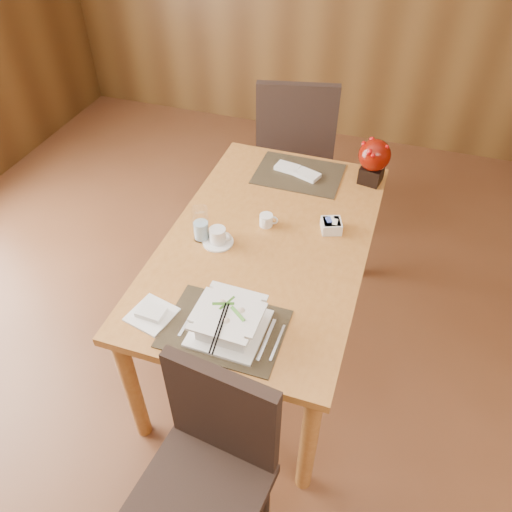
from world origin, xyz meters
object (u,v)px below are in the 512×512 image
(coffee_cup, at_px, (218,237))
(berry_decor, at_px, (374,159))
(near_chair, at_px, (209,464))
(soup_setting, at_px, (229,321))
(far_chair, at_px, (295,145))
(bread_plate, at_px, (152,315))
(water_glass, at_px, (201,224))
(creamer_jug, at_px, (266,220))
(sugar_caddy, at_px, (331,226))
(dining_table, at_px, (268,254))

(coffee_cup, height_order, berry_decor, berry_decor)
(near_chair, bearing_deg, soup_setting, 106.84)
(near_chair, distance_m, far_chair, 2.06)
(coffee_cup, height_order, bread_plate, coffee_cup)
(near_chair, bearing_deg, coffee_cup, 115.87)
(coffee_cup, relative_size, near_chair, 0.15)
(water_glass, height_order, creamer_jug, water_glass)
(creamer_jug, relative_size, sugar_caddy, 0.90)
(coffee_cup, relative_size, far_chair, 0.13)
(creamer_jug, height_order, near_chair, near_chair)
(water_glass, height_order, far_chair, far_chair)
(bread_plate, height_order, far_chair, far_chair)
(dining_table, xyz_separation_m, soup_setting, (0.02, -0.55, 0.15))
(dining_table, xyz_separation_m, creamer_jug, (-0.04, 0.09, 0.13))
(bread_plate, bearing_deg, dining_table, 63.28)
(coffee_cup, xyz_separation_m, creamer_jug, (0.17, 0.19, -0.00))
(water_glass, xyz_separation_m, berry_decor, (0.66, 0.69, 0.05))
(dining_table, relative_size, sugar_caddy, 16.74)
(coffee_cup, distance_m, far_chair, 1.20)
(dining_table, height_order, sugar_caddy, sugar_caddy)
(bread_plate, distance_m, near_chair, 0.59)
(coffee_cup, bearing_deg, near_chair, -71.18)
(berry_decor, bearing_deg, soup_setting, -106.95)
(coffee_cup, distance_m, bread_plate, 0.49)
(coffee_cup, relative_size, water_glass, 0.83)
(berry_decor, relative_size, near_chair, 0.26)
(sugar_caddy, distance_m, bread_plate, 0.91)
(soup_setting, bearing_deg, bread_plate, -173.53)
(water_glass, height_order, near_chair, near_chair)
(berry_decor, relative_size, bread_plate, 1.49)
(dining_table, distance_m, creamer_jug, 0.16)
(dining_table, distance_m, soup_setting, 0.57)
(far_chair, bearing_deg, near_chair, 84.41)
(creamer_jug, bearing_deg, berry_decor, 40.86)
(soup_setting, bearing_deg, coffee_cup, 117.58)
(coffee_cup, xyz_separation_m, far_chair, (0.05, 1.18, -0.19))
(creamer_jug, relative_size, near_chair, 0.09)
(sugar_caddy, xyz_separation_m, berry_decor, (0.11, 0.45, 0.11))
(dining_table, relative_size, creamer_jug, 18.58)
(far_chair, bearing_deg, sugar_caddy, 101.39)
(dining_table, height_order, coffee_cup, coffee_cup)
(sugar_caddy, bearing_deg, creamer_jug, -168.93)
(dining_table, height_order, far_chair, far_chair)
(bread_plate, bearing_deg, creamer_jug, 69.22)
(far_chair, bearing_deg, water_glass, 71.25)
(coffee_cup, distance_m, sugar_caddy, 0.52)
(bread_plate, bearing_deg, sugar_caddy, 52.87)
(soup_setting, distance_m, berry_decor, 1.21)
(dining_table, bearing_deg, soup_setting, -88.06)
(creamer_jug, distance_m, bread_plate, 0.72)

